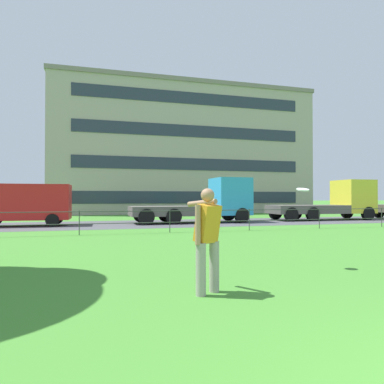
% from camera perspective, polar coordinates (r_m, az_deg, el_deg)
% --- Properties ---
extents(street_strip, '(80.00, 6.37, 0.01)m').
position_cam_1_polar(street_strip, '(20.68, -6.71, -5.13)').
color(street_strip, '#4C4C51').
rests_on(street_strip, ground).
extents(park_fence, '(37.77, 0.04, 1.00)m').
position_cam_1_polar(park_fence, '(15.37, -3.62, -4.11)').
color(park_fence, '#333833').
rests_on(park_fence, ground).
extents(person_thrower, '(0.47, 0.89, 1.68)m').
position_cam_1_polar(person_thrower, '(5.65, 2.44, -7.26)').
color(person_thrower, gray).
rests_on(person_thrower, ground).
extents(frisbee, '(0.30, 0.30, 0.08)m').
position_cam_1_polar(frisbee, '(8.02, 17.56, 0.38)').
color(frisbee, white).
extents(panel_van_center, '(5.04, 2.19, 2.24)m').
position_cam_1_polar(panel_van_center, '(20.94, -25.96, -1.52)').
color(panel_van_center, red).
rests_on(panel_van_center, ground).
extents(flatbed_truck_far_right, '(7.34, 2.55, 2.75)m').
position_cam_1_polar(flatbed_truck_far_right, '(21.66, 2.62, -1.72)').
color(flatbed_truck_far_right, '#2D99D1').
rests_on(flatbed_truck_far_right, ground).
extents(flatbed_truck_left, '(7.35, 2.58, 2.75)m').
position_cam_1_polar(flatbed_truck_left, '(26.31, 22.21, -1.51)').
color(flatbed_truck_left, yellow).
rests_on(flatbed_truck_left, ground).
extents(apartment_building_background, '(25.93, 11.71, 12.74)m').
position_cam_1_polar(apartment_building_background, '(38.45, -2.16, 6.35)').
color(apartment_building_background, '#ADA393').
rests_on(apartment_building_background, ground).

